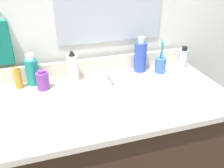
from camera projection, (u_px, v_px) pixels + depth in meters
The scene contains 14 objects.
vanity_cabinet at pixel (111, 160), 1.37m from camera, with size 1.12×0.55×0.78m, color #382316.
countertop at pixel (110, 99), 1.17m from camera, with size 1.17×0.59×0.03m, color beige.
backsplash at pixel (96, 66), 1.38m from camera, with size 1.17×0.02×0.09m, color beige.
back_wall at pixel (95, 92), 1.54m from camera, with size 2.27×0.04×1.30m, color silver.
sink_basin at pixel (118, 105), 1.16m from camera, with size 0.36×0.36×0.11m.
faucet at pixel (106, 77), 1.30m from camera, with size 0.16×0.10×0.08m.
bottle_oil_amber at pixel (18, 79), 1.22m from camera, with size 0.04×0.04×0.12m.
bottle_cream_purple at pixel (43, 81), 1.22m from camera, with size 0.06×0.06×0.10m.
bottle_shampoo_blue at pixel (140, 56), 1.39m from camera, with size 0.07×0.07×0.21m.
bottle_lotion_white at pixel (73, 67), 1.28m from camera, with size 0.06×0.06×0.18m.
bottle_gel_clear at pixel (183, 58), 1.44m from camera, with size 0.05×0.05×0.13m.
bottle_mouthwash_teal at pixel (32, 71), 1.25m from camera, with size 0.07×0.07×0.17m.
cup_blue_plastic at pixel (160, 64), 1.39m from camera, with size 0.06×0.09×0.20m.
soap_bar at pixel (59, 81), 1.29m from camera, with size 0.06×0.04×0.02m, color white.
Camera 1 is at (-0.29, -0.96, 1.42)m, focal length 38.70 mm.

